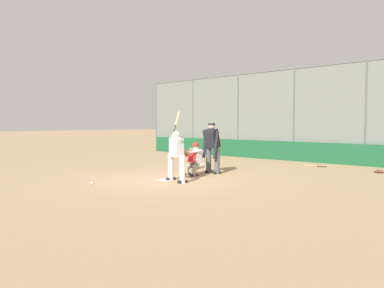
% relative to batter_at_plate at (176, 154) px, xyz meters
% --- Properties ---
extents(ground_plane, '(160.00, 160.00, 0.00)m').
position_rel_batter_at_plate_xyz_m(ground_plane, '(0.46, -0.02, -0.81)').
color(ground_plane, '#9E7F5B').
extents(home_plate_marker, '(0.43, 0.43, 0.01)m').
position_rel_batter_at_plate_xyz_m(home_plate_marker, '(0.46, -0.02, -0.80)').
color(home_plate_marker, white).
rests_on(home_plate_marker, ground_plane).
extents(backstop_fence, '(18.85, 0.08, 4.22)m').
position_rel_batter_at_plate_xyz_m(backstop_fence, '(0.46, -8.04, 1.39)').
color(backstop_fence, '#515651').
rests_on(backstop_fence, ground_plane).
extents(padding_wall, '(18.39, 0.18, 0.87)m').
position_rel_batter_at_plate_xyz_m(padding_wall, '(0.46, -7.94, -0.37)').
color(padding_wall, '#19512D').
rests_on(padding_wall, ground_plane).
extents(bleachers_beyond, '(13.14, 1.95, 1.16)m').
position_rel_batter_at_plate_xyz_m(bleachers_beyond, '(0.64, -10.19, -0.42)').
color(bleachers_beyond, slate).
rests_on(bleachers_beyond, ground_plane).
extents(batter_at_plate, '(0.86, 0.80, 2.07)m').
position_rel_batter_at_plate_xyz_m(batter_at_plate, '(0.00, 0.00, 0.00)').
color(batter_at_plate, silver).
rests_on(batter_at_plate, ground_plane).
extents(catcher_behind_plate, '(0.60, 0.73, 1.10)m').
position_rel_batter_at_plate_xyz_m(catcher_behind_plate, '(0.49, -1.29, -0.24)').
color(catcher_behind_plate, gray).
rests_on(catcher_behind_plate, ground_plane).
extents(umpire_home, '(0.70, 0.46, 1.73)m').
position_rel_batter_at_plate_xyz_m(umpire_home, '(0.37, -2.07, 0.12)').
color(umpire_home, '#4C4C51').
rests_on(umpire_home, ground_plane).
extents(spare_bat_near_backstop, '(0.87, 0.13, 0.07)m').
position_rel_batter_at_plate_xyz_m(spare_bat_near_backstop, '(-1.27, -6.30, -0.77)').
color(spare_bat_near_backstop, black).
rests_on(spare_bat_near_backstop, ground_plane).
extents(fielding_glove_on_dirt, '(0.31, 0.23, 0.11)m').
position_rel_batter_at_plate_xyz_m(fielding_glove_on_dirt, '(-3.79, -6.03, -0.75)').
color(fielding_glove_on_dirt, '#56331E').
rests_on(fielding_glove_on_dirt, ground_plane).
extents(baseball_loose, '(0.07, 0.07, 0.07)m').
position_rel_batter_at_plate_xyz_m(baseball_loose, '(1.38, 1.96, -0.77)').
color(baseball_loose, white).
rests_on(baseball_loose, ground_plane).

